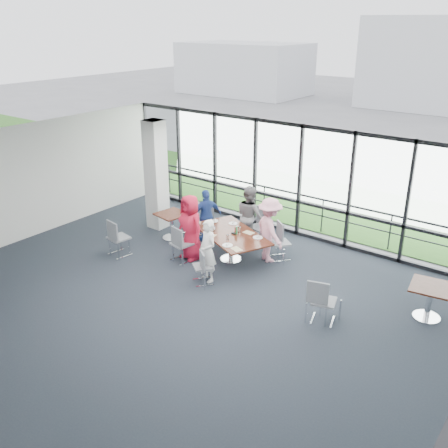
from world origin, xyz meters
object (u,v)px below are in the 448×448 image
Objects in this scene: side_table_left at (172,218)px; chair_main_fr at (280,243)px; diner_near_right at (208,251)px; chair_main_nl at (182,244)px; side_table_right at (431,292)px; chair_main_nr at (203,266)px; chair_spare_r at (324,301)px; chair_spare_lb at (191,221)px; chair_main_fl at (260,227)px; diner_near_left at (190,227)px; diner_far_left at (250,216)px; diner_far_right at (270,230)px; chair_main_end at (201,223)px; main_table at (231,237)px; chair_spare_la at (119,238)px; diner_end at (207,216)px; structural_column at (156,175)px.

chair_main_fr reaches higher than side_table_left.
diner_near_right reaches higher than chair_main_nl.
side_table_right is 4.97m from chair_main_nr.
chair_main_nr is at bearing 107.60° from chair_main_fr.
chair_main_fr is (1.94, 1.64, -0.03)m from chair_main_nl.
chair_main_nl is at bearing 158.74° from chair_spare_r.
chair_main_fl is at bearing -138.57° from chair_spare_lb.
diner_near_left is 2.08m from chair_main_fl.
diner_far_left is 1.92× the size of chair_spare_lb.
side_table_right is 0.54× the size of diner_far_right.
chair_main_end is (0.61, 0.56, -0.18)m from side_table_left.
diner_near_right is at bearing -28.86° from side_table_left.
diner_far_right is 1.93× the size of chair_spare_lb.
chair_main_nl is at bearing -115.14° from main_table.
diner_far_right reaches higher than side_table_left.
diner_far_left reaches higher than chair_spare_la.
chair_spare_lb is at bearing 177.24° from side_table_right.
diner_near_left reaches higher than diner_end.
diner_far_right is 2.37m from chair_main_end.
diner_end is at bearing -161.72° from chair_spare_lb.
side_table_right is at bearing 18.33° from diner_near_left.
chair_main_nr is (-4.68, -1.67, -0.19)m from side_table_right.
diner_near_right is 2.30m from diner_end.
chair_spare_r is (6.27, -1.65, -1.12)m from structural_column.
main_table is at bearing 143.56° from chair_spare_r.
chair_spare_lb is (-2.08, 2.00, 0.01)m from chair_main_nr.
structural_column is at bearing -164.52° from main_table.
structural_column reaches higher than diner_far_right.
chair_main_end is (1.53, 0.16, -1.16)m from structural_column.
diner_far_right is 2.70m from chair_spare_lb.
diner_near_left is 1.15× the size of diner_end.
diner_far_right is (-4.08, 0.29, 0.22)m from side_table_right.
side_table_right is (7.95, -0.21, -0.98)m from structural_column.
diner_far_right reaches higher than chair_main_fr.
chair_main_nr is 0.98× the size of chair_spare_lb.
chair_spare_r is at bearing 22.64° from diner_near_right.
chair_main_fl is 1.07× the size of chair_main_fr.
diner_far_right is 1.96× the size of chair_main_nr.
diner_end is at bearing 2.37° from structural_column.
chair_spare_la is at bearing -137.55° from diner_near_left.
diner_near_left reaches higher than chair_spare_lb.
main_table is at bearing -9.18° from structural_column.
side_table_left is 0.85m from chair_main_end.
side_table_left is at bearing 154.24° from chair_main_nl.
chair_main_fr is at bearing -170.02° from diner_far_left.
chair_main_end is 2.41m from chair_spare_la.
diner_far_left is 2.08m from chair_main_nl.
chair_spare_la reaches higher than chair_main_fr.
chair_main_nr is at bearing 13.21° from chair_spare_la.
diner_far_right is 1.94× the size of chair_main_end.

